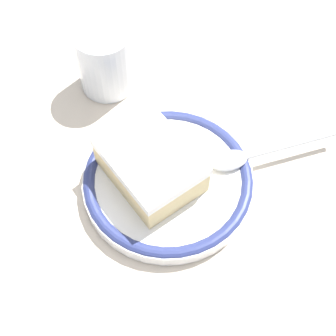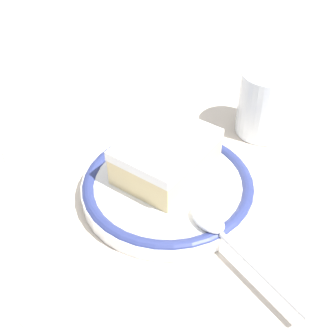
{
  "view_description": "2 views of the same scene",
  "coord_description": "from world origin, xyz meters",
  "views": [
    {
      "loc": [
        -0.16,
        -0.24,
        0.45
      ],
      "look_at": [
        -0.04,
        -0.03,
        0.04
      ],
      "focal_mm": 52.82,
      "sensor_mm": 36.0,
      "label": 1
    },
    {
      "loc": [
        0.2,
        -0.29,
        0.35
      ],
      "look_at": [
        -0.04,
        -0.03,
        0.04
      ],
      "focal_mm": 51.28,
      "sensor_mm": 36.0,
      "label": 2
    }
  ],
  "objects": [
    {
      "name": "ground_plane",
      "position": [
        0.0,
        0.0,
        0.0
      ],
      "size": [
        2.4,
        2.4,
        0.0
      ],
      "primitive_type": "plane",
      "color": "#B7B2A8"
    },
    {
      "name": "placemat",
      "position": [
        0.0,
        0.0,
        0.0
      ],
      "size": [
        0.54,
        0.43,
        0.0
      ],
      "primitive_type": "cube",
      "color": "beige",
      "rests_on": "ground_plane"
    },
    {
      "name": "plate",
      "position": [
        -0.04,
        -0.03,
        0.01
      ],
      "size": [
        0.18,
        0.18,
        0.02
      ],
      "color": "white",
      "rests_on": "placemat"
    },
    {
      "name": "cake_slice",
      "position": [
        -0.05,
        -0.01,
        0.04
      ],
      "size": [
        0.08,
        0.11,
        0.04
      ],
      "color": "beige",
      "rests_on": "plate"
    },
    {
      "name": "spoon",
      "position": [
        0.04,
        -0.05,
        0.02
      ],
      "size": [
        0.14,
        0.05,
        0.01
      ],
      "color": "silver",
      "rests_on": "plate"
    },
    {
      "name": "cup",
      "position": [
        -0.03,
        0.13,
        0.04
      ],
      "size": [
        0.06,
        0.06,
        0.08
      ],
      "color": "silver",
      "rests_on": "placemat"
    },
    {
      "name": "sugar_packet",
      "position": [
        -0.22,
        -0.08,
        0.0
      ],
      "size": [
        0.06,
        0.05,
        0.01
      ],
      "primitive_type": "cube",
      "rotation": [
        0.0,
        0.0,
        2.71
      ],
      "color": "white",
      "rests_on": "placemat"
    }
  ]
}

